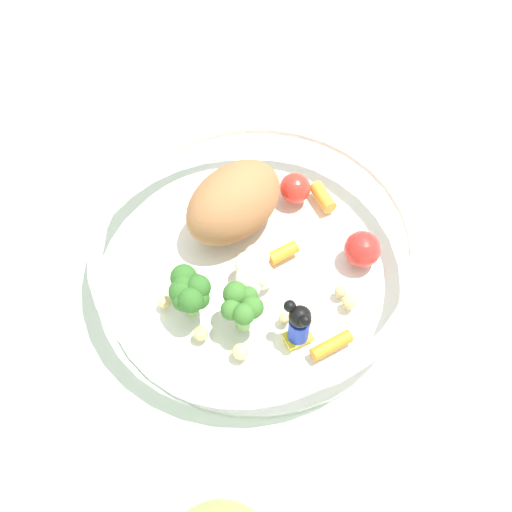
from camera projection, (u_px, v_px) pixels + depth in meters
ground_plane at (270, 287)px, 0.54m from camera, size 2.40×2.40×0.00m
food_container at (253, 248)px, 0.52m from camera, size 0.24×0.24×0.07m
folded_napkin at (361, 96)px, 0.65m from camera, size 0.17×0.15×0.01m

